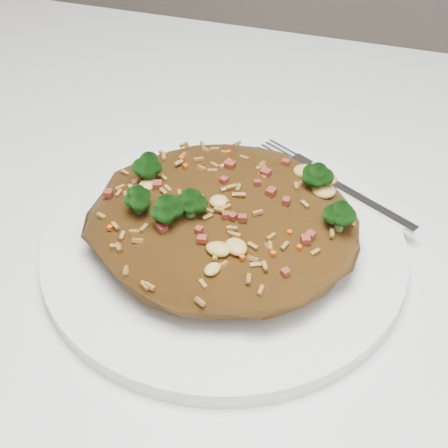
{
  "coord_description": "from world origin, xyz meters",
  "views": [
    {
      "loc": [
        0.15,
        -0.33,
        1.09
      ],
      "look_at": [
        0.05,
        0.0,
        0.78
      ],
      "focal_mm": 50.0,
      "sensor_mm": 36.0,
      "label": 1
    }
  ],
  "objects_px": {
    "plate": "(224,245)",
    "fried_rice": "(224,212)",
    "dining_table": "(170,315)",
    "fork": "(341,188)"
  },
  "relations": [
    {
      "from": "plate",
      "to": "fried_rice",
      "type": "xyz_separation_m",
      "value": [
        -0.0,
        -0.0,
        0.03
      ]
    },
    {
      "from": "plate",
      "to": "fried_rice",
      "type": "bearing_deg",
      "value": -134.77
    },
    {
      "from": "dining_table",
      "to": "fork",
      "type": "bearing_deg",
      "value": 35.72
    },
    {
      "from": "fried_rice",
      "to": "fork",
      "type": "relative_size",
      "value": 1.36
    },
    {
      "from": "fork",
      "to": "dining_table",
      "type": "bearing_deg",
      "value": -115.62
    },
    {
      "from": "dining_table",
      "to": "plate",
      "type": "relative_size",
      "value": 4.33
    },
    {
      "from": "dining_table",
      "to": "fried_rice",
      "type": "xyz_separation_m",
      "value": [
        0.05,
        0.0,
        0.13
      ]
    },
    {
      "from": "dining_table",
      "to": "fried_rice",
      "type": "distance_m",
      "value": 0.14
    },
    {
      "from": "dining_table",
      "to": "fork",
      "type": "distance_m",
      "value": 0.19
    },
    {
      "from": "dining_table",
      "to": "fried_rice",
      "type": "bearing_deg",
      "value": 3.7
    }
  ]
}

